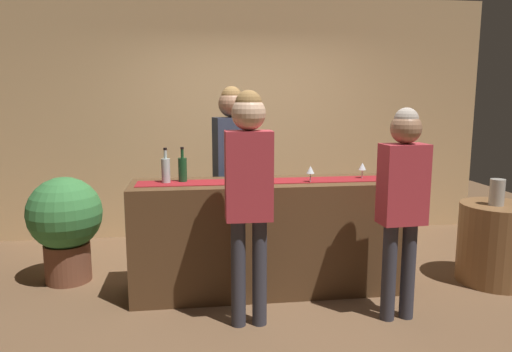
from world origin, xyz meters
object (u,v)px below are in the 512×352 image
at_px(customer_sipping, 403,192).
at_px(potted_plant_tall, 65,222).
at_px(vase_on_side_table, 497,192).
at_px(wine_bottle_clear, 166,170).
at_px(round_side_table, 496,243).
at_px(customer_browsing, 249,182).
at_px(wine_glass_mid_counter, 310,170).
at_px(wine_bottle_green, 183,169).
at_px(wine_glass_near_customer, 362,167).
at_px(bartender, 232,156).

height_order(customer_sipping, potted_plant_tall, customer_sipping).
xyz_separation_m(vase_on_side_table, potted_plant_tall, (-3.91, 0.57, -0.29)).
relative_size(wine_bottle_clear, round_side_table, 0.41).
bearing_deg(round_side_table, customer_browsing, -166.93).
xyz_separation_m(wine_glass_mid_counter, vase_on_side_table, (1.74, -0.01, -0.24)).
bearing_deg(wine_bottle_clear, customer_sipping, -22.10).
bearing_deg(wine_bottle_clear, wine_bottle_green, 14.02).
bearing_deg(wine_glass_near_customer, wine_bottle_clear, 179.93).
distance_m(wine_bottle_clear, wine_glass_near_customer, 1.73).
xyz_separation_m(wine_glass_mid_counter, customer_browsing, (-0.60, -0.54, 0.01)).
bearing_deg(customer_browsing, potted_plant_tall, 145.91).
relative_size(wine_bottle_clear, bartender, 0.17).
distance_m(wine_glass_near_customer, potted_plant_tall, 2.77).
relative_size(bartender, customer_browsing, 1.03).
height_order(wine_glass_mid_counter, customer_browsing, customer_browsing).
relative_size(wine_glass_mid_counter, potted_plant_tall, 0.15).
relative_size(wine_glass_near_customer, customer_browsing, 0.08).
bearing_deg(wine_bottle_clear, wine_glass_mid_counter, -6.25).
height_order(wine_glass_near_customer, round_side_table, wine_glass_near_customer).
relative_size(wine_bottle_clear, customer_sipping, 0.18).
bearing_deg(wine_bottle_green, customer_sipping, -24.79).
relative_size(wine_glass_mid_counter, bartender, 0.08).
height_order(bartender, potted_plant_tall, bartender).
xyz_separation_m(customer_sipping, potted_plant_tall, (-2.74, 1.15, -0.43)).
xyz_separation_m(wine_bottle_clear, bartender, (0.61, 0.55, 0.04)).
bearing_deg(wine_glass_mid_counter, customer_browsing, -137.68).
relative_size(vase_on_side_table, potted_plant_tall, 0.24).
bearing_deg(wine_glass_near_customer, wine_bottle_green, 178.66).
relative_size(round_side_table, vase_on_side_table, 3.08).
xyz_separation_m(wine_bottle_green, customer_browsing, (0.49, -0.71, -0.00)).
xyz_separation_m(wine_glass_near_customer, potted_plant_tall, (-2.69, 0.43, -0.52)).
distance_m(wine_glass_near_customer, customer_browsing, 1.29).
bearing_deg(customer_sipping, bartender, 129.03).
bearing_deg(potted_plant_tall, round_side_table, -7.89).
bearing_deg(wine_bottle_green, round_side_table, -3.16).
relative_size(bartender, vase_on_side_table, 7.56).
relative_size(customer_browsing, round_side_table, 2.39).
height_order(wine_bottle_green, vase_on_side_table, wine_bottle_green).
bearing_deg(round_side_table, wine_bottle_clear, 177.66).
xyz_separation_m(wine_bottle_green, potted_plant_tall, (-1.09, 0.39, -0.53)).
xyz_separation_m(wine_bottle_clear, wine_bottle_green, (0.14, 0.04, 0.00)).
bearing_deg(bartender, wine_bottle_green, 33.46).
relative_size(wine_bottle_clear, potted_plant_tall, 0.31).
bearing_deg(wine_bottle_green, customer_browsing, -55.61).
relative_size(customer_sipping, vase_on_side_table, 6.83).
bearing_deg(wine_bottle_clear, wine_glass_near_customer, -0.07).
bearing_deg(customer_sipping, customer_browsing, 173.83).
relative_size(wine_glass_mid_counter, vase_on_side_table, 0.60).
bearing_deg(customer_sipping, vase_on_side_table, 22.56).
xyz_separation_m(wine_bottle_green, round_side_table, (2.87, -0.16, -0.73)).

